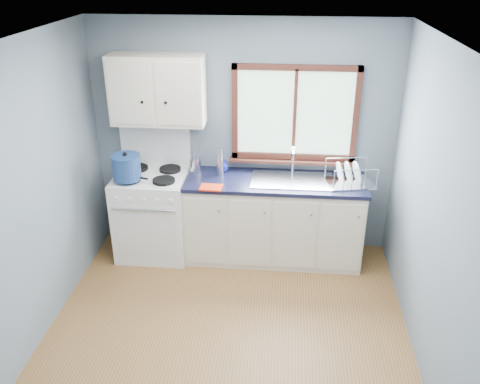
# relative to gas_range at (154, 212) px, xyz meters

# --- Properties ---
(floor) EXTENTS (3.20, 3.60, 0.02)m
(floor) POSITION_rel_gas_range_xyz_m (0.95, -1.47, -0.50)
(floor) COLOR olive
(floor) RESTS_ON ground
(ceiling) EXTENTS (3.20, 3.60, 0.02)m
(ceiling) POSITION_rel_gas_range_xyz_m (0.95, -1.47, 2.02)
(ceiling) COLOR white
(ceiling) RESTS_ON wall_back
(wall_back) EXTENTS (3.20, 0.02, 2.50)m
(wall_back) POSITION_rel_gas_range_xyz_m (0.95, 0.34, 0.76)
(wall_back) COLOR slate
(wall_back) RESTS_ON ground
(wall_left) EXTENTS (0.02, 3.60, 2.50)m
(wall_left) POSITION_rel_gas_range_xyz_m (-0.66, -1.47, 0.76)
(wall_left) COLOR slate
(wall_left) RESTS_ON ground
(wall_right) EXTENTS (0.02, 3.60, 2.50)m
(wall_right) POSITION_rel_gas_range_xyz_m (2.56, -1.47, 0.76)
(wall_right) COLOR slate
(wall_right) RESTS_ON ground
(gas_range) EXTENTS (0.76, 0.69, 1.36)m
(gas_range) POSITION_rel_gas_range_xyz_m (0.00, 0.00, 0.00)
(gas_range) COLOR white
(gas_range) RESTS_ON floor
(base_cabinets) EXTENTS (1.85, 0.60, 0.88)m
(base_cabinets) POSITION_rel_gas_range_xyz_m (1.31, 0.02, -0.08)
(base_cabinets) COLOR beige
(base_cabinets) RESTS_ON floor
(countertop) EXTENTS (1.89, 0.64, 0.04)m
(countertop) POSITION_rel_gas_range_xyz_m (1.31, 0.02, 0.41)
(countertop) COLOR black
(countertop) RESTS_ON base_cabinets
(sink) EXTENTS (0.84, 0.46, 0.44)m
(sink) POSITION_rel_gas_range_xyz_m (1.49, 0.02, 0.37)
(sink) COLOR silver
(sink) RESTS_ON countertop
(window) EXTENTS (1.36, 0.10, 1.03)m
(window) POSITION_rel_gas_range_xyz_m (1.48, 0.30, 0.98)
(window) COLOR #9EC6A8
(window) RESTS_ON wall_back
(upper_cabinets) EXTENTS (0.95, 0.35, 0.70)m
(upper_cabinets) POSITION_rel_gas_range_xyz_m (0.10, 0.15, 1.31)
(upper_cabinets) COLOR beige
(upper_cabinets) RESTS_ON wall_back
(skillet) EXTENTS (0.36, 0.29, 0.05)m
(skillet) POSITION_rel_gas_range_xyz_m (-0.18, -0.15, 0.49)
(skillet) COLOR black
(skillet) RESTS_ON gas_range
(stockpot) EXTENTS (0.36, 0.36, 0.29)m
(stockpot) POSITION_rel_gas_range_xyz_m (-0.19, -0.18, 0.60)
(stockpot) COLOR navy
(stockpot) RESTS_ON gas_range
(utensil_crock) EXTENTS (0.15, 0.15, 0.37)m
(utensil_crock) POSITION_rel_gas_range_xyz_m (0.46, 0.16, 0.50)
(utensil_crock) COLOR silver
(utensil_crock) RESTS_ON countertop
(thermos) EXTENTS (0.09, 0.09, 0.30)m
(thermos) POSITION_rel_gas_range_xyz_m (0.73, 0.09, 0.58)
(thermos) COLOR silver
(thermos) RESTS_ON countertop
(soap_bottle) EXTENTS (0.11, 0.11, 0.25)m
(soap_bottle) POSITION_rel_gas_range_xyz_m (0.76, 0.15, 0.55)
(soap_bottle) COLOR #1A28C1
(soap_bottle) RESTS_ON countertop
(dish_towel) EXTENTS (0.23, 0.17, 0.02)m
(dish_towel) POSITION_rel_gas_range_xyz_m (0.68, -0.24, 0.43)
(dish_towel) COLOR red
(dish_towel) RESTS_ON countertop
(dish_rack) EXTENTS (0.51, 0.43, 0.24)m
(dish_rack) POSITION_rel_gas_range_xyz_m (2.06, -0.00, 0.49)
(dish_rack) COLOR silver
(dish_rack) RESTS_ON countertop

